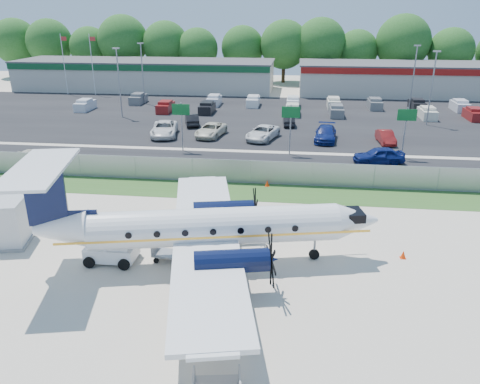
# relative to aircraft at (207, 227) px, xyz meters

# --- Properties ---
(ground) EXTENTS (170.00, 170.00, 0.00)m
(ground) POSITION_rel_aircraft_xyz_m (1.14, -0.33, -2.36)
(ground) COLOR beige
(ground) RESTS_ON ground
(grass_verge) EXTENTS (170.00, 4.00, 0.02)m
(grass_verge) POSITION_rel_aircraft_xyz_m (1.14, 11.67, -2.36)
(grass_verge) COLOR #2D561E
(grass_verge) RESTS_ON ground
(access_road) EXTENTS (170.00, 8.00, 0.02)m
(access_road) POSITION_rel_aircraft_xyz_m (1.14, 18.67, -2.35)
(access_road) COLOR black
(access_road) RESTS_ON ground
(parking_lot) EXTENTS (170.00, 32.00, 0.02)m
(parking_lot) POSITION_rel_aircraft_xyz_m (1.14, 39.67, -2.35)
(parking_lot) COLOR black
(parking_lot) RESTS_ON ground
(perimeter_fence) EXTENTS (120.00, 0.06, 1.99)m
(perimeter_fence) POSITION_rel_aircraft_xyz_m (1.14, 13.67, -1.36)
(perimeter_fence) COLOR gray
(perimeter_fence) RESTS_ON ground
(building_west) EXTENTS (46.40, 12.40, 5.24)m
(building_west) POSITION_rel_aircraft_xyz_m (-22.86, 61.65, 0.27)
(building_west) COLOR beige
(building_west) RESTS_ON ground
(building_east) EXTENTS (44.40, 12.40, 5.24)m
(building_east) POSITION_rel_aircraft_xyz_m (27.14, 61.65, 0.27)
(building_east) COLOR beige
(building_east) RESTS_ON ground
(sign_left) EXTENTS (1.80, 0.26, 5.00)m
(sign_left) POSITION_rel_aircraft_xyz_m (-6.86, 22.57, 1.25)
(sign_left) COLOR gray
(sign_left) RESTS_ON ground
(sign_mid) EXTENTS (1.80, 0.26, 5.00)m
(sign_mid) POSITION_rel_aircraft_xyz_m (4.14, 22.57, 1.25)
(sign_mid) COLOR gray
(sign_mid) RESTS_ON ground
(sign_right) EXTENTS (1.80, 0.26, 5.00)m
(sign_right) POSITION_rel_aircraft_xyz_m (15.14, 22.57, 1.25)
(sign_right) COLOR gray
(sign_right) RESTS_ON ground
(flagpole_west) EXTENTS (1.06, 0.12, 10.00)m
(flagpole_west) POSITION_rel_aircraft_xyz_m (-34.78, 54.67, 3.28)
(flagpole_west) COLOR white
(flagpole_west) RESTS_ON ground
(flagpole_east) EXTENTS (1.06, 0.12, 10.00)m
(flagpole_east) POSITION_rel_aircraft_xyz_m (-29.78, 54.67, 3.28)
(flagpole_east) COLOR white
(flagpole_east) RESTS_ON ground
(light_pole_nw) EXTENTS (0.90, 0.35, 9.09)m
(light_pole_nw) POSITION_rel_aircraft_xyz_m (-18.86, 37.67, 2.87)
(light_pole_nw) COLOR gray
(light_pole_nw) RESTS_ON ground
(light_pole_ne) EXTENTS (0.90, 0.35, 9.09)m
(light_pole_ne) POSITION_rel_aircraft_xyz_m (21.14, 37.67, 2.87)
(light_pole_ne) COLOR gray
(light_pole_ne) RESTS_ON ground
(light_pole_sw) EXTENTS (0.90, 0.35, 9.09)m
(light_pole_sw) POSITION_rel_aircraft_xyz_m (-18.86, 47.67, 2.87)
(light_pole_sw) COLOR gray
(light_pole_sw) RESTS_ON ground
(light_pole_se) EXTENTS (0.90, 0.35, 9.09)m
(light_pole_se) POSITION_rel_aircraft_xyz_m (21.14, 47.67, 2.87)
(light_pole_se) COLOR gray
(light_pole_se) RESTS_ON ground
(tree_line) EXTENTS (112.00, 6.00, 14.00)m
(tree_line) POSITION_rel_aircraft_xyz_m (1.14, 73.67, -2.36)
(tree_line) COLOR #1E5418
(tree_line) RESTS_ON ground
(aircraft) EXTENTS (20.06, 19.65, 6.12)m
(aircraft) POSITION_rel_aircraft_xyz_m (0.00, 0.00, 0.00)
(aircraft) COLOR white
(aircraft) RESTS_ON ground
(pushback_tug) EXTENTS (2.82, 2.02, 1.52)m
(pushback_tug) POSITION_rel_aircraft_xyz_m (-5.45, -0.29, -1.64)
(pushback_tug) COLOR white
(pushback_tug) RESTS_ON ground
(baggage_cart_near) EXTENTS (1.91, 1.25, 0.95)m
(baggage_cart_near) POSITION_rel_aircraft_xyz_m (-2.33, 0.20, -1.92)
(baggage_cart_near) COLOR gray
(baggage_cart_near) RESTS_ON ground
(service_container) EXTENTS (3.09, 3.09, 2.86)m
(service_container) POSITION_rel_aircraft_xyz_m (-12.82, 1.02, -1.03)
(service_container) COLOR silver
(service_container) RESTS_ON ground
(cone_nose) EXTENTS (0.34, 0.34, 0.49)m
(cone_nose) POSITION_rel_aircraft_xyz_m (11.21, 2.04, -2.13)
(cone_nose) COLOR #F53807
(cone_nose) RESTS_ON ground
(cone_starboard_wing) EXTENTS (0.36, 0.36, 0.52)m
(cone_starboard_wing) POSITION_rel_aircraft_xyz_m (2.52, 13.13, -2.12)
(cone_starboard_wing) COLOR #F53807
(cone_starboard_wing) RESTS_ON ground
(road_car_west) EXTENTS (4.01, 1.75, 1.34)m
(road_car_west) POSITION_rel_aircraft_xyz_m (-19.80, 16.76, -2.36)
(road_car_west) COLOR beige
(road_car_west) RESTS_ON ground
(road_car_mid) EXTENTS (4.98, 2.68, 1.61)m
(road_car_mid) POSITION_rel_aircraft_xyz_m (12.56, 20.47, -2.36)
(road_car_mid) COLOR navy
(road_car_mid) RESTS_ON ground
(parked_car_a) EXTENTS (3.77, 6.42, 1.68)m
(parked_car_a) POSITION_rel_aircraft_xyz_m (-10.36, 28.33, -2.36)
(parked_car_a) COLOR silver
(parked_car_a) RESTS_ON ground
(parked_car_b) EXTENTS (3.41, 5.75, 1.50)m
(parked_car_b) POSITION_rel_aircraft_xyz_m (-4.99, 28.78, -2.36)
(parked_car_b) COLOR beige
(parked_car_b) RESTS_ON ground
(parked_car_c) EXTENTS (4.05, 6.01, 1.53)m
(parked_car_c) POSITION_rel_aircraft_xyz_m (1.04, 28.15, -2.36)
(parked_car_c) COLOR silver
(parked_car_c) RESTS_ON ground
(parked_car_d) EXTENTS (2.80, 5.73, 1.61)m
(parked_car_d) POSITION_rel_aircraft_xyz_m (8.00, 28.40, -2.36)
(parked_car_d) COLOR navy
(parked_car_d) RESTS_ON ground
(parked_car_e) EXTENTS (1.78, 4.29, 1.38)m
(parked_car_e) POSITION_rel_aircraft_xyz_m (14.48, 28.05, -2.36)
(parked_car_e) COLOR maroon
(parked_car_e) RESTS_ON ground
(parked_car_f) EXTENTS (2.78, 4.72, 1.47)m
(parked_car_f) POSITION_rel_aircraft_xyz_m (-8.36, 33.98, -2.36)
(parked_car_f) COLOR black
(parked_car_f) RESTS_ON ground
(parked_car_g) EXTENTS (1.66, 3.99, 1.28)m
(parked_car_g) POSITION_rel_aircraft_xyz_m (3.79, 35.26, -2.36)
(parked_car_g) COLOR black
(parked_car_g) RESTS_ON ground
(far_parking_rows) EXTENTS (56.00, 10.00, 1.60)m
(far_parking_rows) POSITION_rel_aircraft_xyz_m (1.14, 44.67, -2.36)
(far_parking_rows) COLOR gray
(far_parking_rows) RESTS_ON ground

